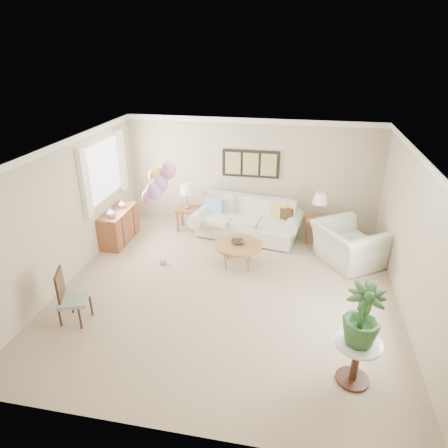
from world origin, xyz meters
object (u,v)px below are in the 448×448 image
at_px(sofa, 247,222).
at_px(armchair, 348,244).
at_px(balloon_cluster, 158,184).
at_px(accent_chair, 69,296).
at_px(coffee_table, 238,246).

distance_m(sofa, armchair, 2.32).
bearing_deg(armchair, sofa, 35.57).
bearing_deg(balloon_cluster, accent_chair, -113.69).
bearing_deg(coffee_table, balloon_cluster, -169.42).
height_order(coffee_table, armchair, armchair).
bearing_deg(sofa, balloon_cluster, -132.16).
bearing_deg(accent_chair, balloon_cluster, 66.31).
relative_size(armchair, accent_chair, 1.40).
bearing_deg(coffee_table, accent_chair, -136.31).
bearing_deg(armchair, coffee_table, 70.25).
bearing_deg(coffee_table, armchair, 14.05).
bearing_deg(accent_chair, sofa, 56.97).
distance_m(coffee_table, accent_chair, 3.27).
distance_m(coffee_table, armchair, 2.23).
height_order(sofa, accent_chair, sofa).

